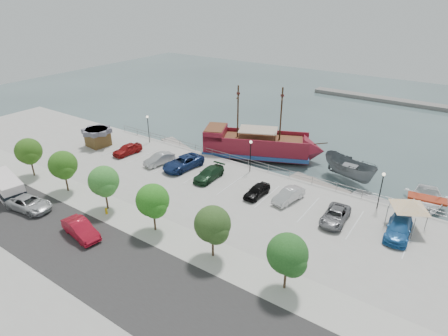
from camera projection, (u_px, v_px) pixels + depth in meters
The scene contains 35 objects.
ground at pixel (221, 199), 44.22m from camera, with size 160.00×160.00×0.00m, color #38494B.
land_slab at pixel (65, 310), 28.43m from camera, with size 100.00×58.00×1.20m, color #A4A099.
street at pixel (115, 268), 31.88m from camera, with size 100.00×8.00×0.04m, color #2B2828.
sidewalk at pixel (163, 233), 36.34m from camera, with size 100.00×4.00×0.05m, color beige.
seawall_railing at pixel (255, 164), 49.36m from camera, with size 50.00×0.06×1.00m.
far_shore at pixel (406, 103), 79.88m from camera, with size 40.00×3.00×0.80m, color slate.
pirate_ship at pixel (265, 147), 53.98m from camera, with size 17.61×11.17×11.02m.
patrol_boat at pixel (349, 171), 47.65m from camera, with size 2.92×7.77×3.01m, color slate.
speedboat at pixel (426, 202), 42.30m from camera, with size 4.89×6.85×1.42m, color white.
dock_west at pixel (177, 146), 58.51m from camera, with size 7.23×2.07×0.41m, color gray.
dock_mid at pixel (318, 186), 46.70m from camera, with size 7.81×2.23×0.45m, color gray.
dock_east at pixel (382, 204), 42.86m from camera, with size 6.95×1.99×0.40m, color gray.
shed at pixel (98, 137), 55.98m from camera, with size 3.55×3.55×2.66m.
canopy_tent at pixel (411, 199), 35.90m from camera, with size 5.56×5.56×3.69m.
street_van at pixel (29, 203), 39.97m from camera, with size 2.46×5.34×1.48m, color #B3B4B5.
street_sedan at pixel (81, 229), 35.62m from camera, with size 1.68×4.82×1.59m, color #B41125.
shuttle_bus at pixel (7, 187), 42.53m from camera, with size 6.92×3.65×2.32m.
fire_hydrant at pixel (106, 211), 39.25m from camera, with size 0.27×0.27×0.77m.
lamp_post_left at pixel (148, 124), 56.48m from camera, with size 0.36×0.36×4.28m.
lamp_post_mid at pixel (251, 151), 47.34m from camera, with size 0.36×0.36×4.28m.
lamp_post_right at pixel (382, 184), 39.22m from camera, with size 0.36×0.36×4.28m.
tree_a at pixel (29, 152), 45.95m from camera, with size 3.30×3.20×5.00m.
tree_b at pixel (63, 166), 42.40m from camera, with size 3.30×3.20×5.00m.
tree_c at pixel (104, 182), 38.85m from camera, with size 3.30×3.20×5.00m.
tree_d at pixel (153, 202), 35.29m from camera, with size 3.30×3.20×5.00m.
tree_e at pixel (213, 226), 31.74m from camera, with size 3.30×3.20×5.00m.
tree_f at pixel (289, 256), 28.18m from camera, with size 3.30×3.20×5.00m.
parked_car_a at pixel (127, 149), 53.35m from camera, with size 1.77×4.39×1.50m, color maroon.
parked_car_b at pixel (159, 159), 50.34m from camera, with size 1.52×4.36×1.44m, color #AAABAB.
parked_car_c at pixel (183, 163), 49.09m from camera, with size 2.71×5.87×1.63m, color navy.
parked_car_d at pixel (209, 174), 46.38m from camera, with size 1.98×4.88×1.42m, color #17351E.
parked_car_e at pixel (257, 191), 42.59m from camera, with size 1.59×3.95×1.34m, color black.
parked_car_f at pixel (288, 195), 41.56m from camera, with size 1.51×4.34×1.43m, color silver.
parked_car_g at pixel (335, 216), 37.92m from camera, with size 2.24×4.85×1.35m, color slate.
parked_car_h at pixel (399, 228), 35.78m from camera, with size 2.17×5.33×1.55m, color #225FA2.
Camera 1 is at (21.80, -31.40, 21.53)m, focal length 30.00 mm.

